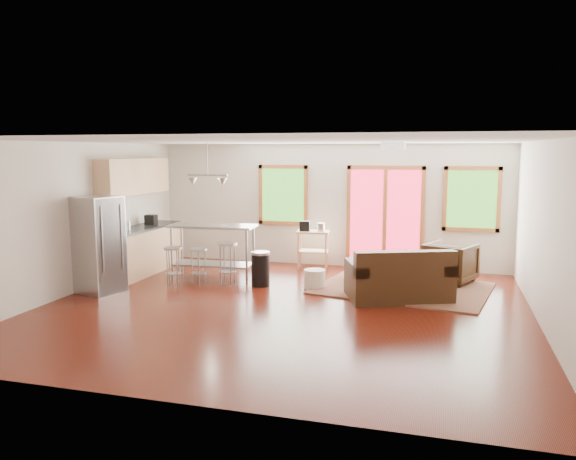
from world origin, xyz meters
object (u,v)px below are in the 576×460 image
(coffee_table, at_px, (407,273))
(loveseat, at_px, (399,279))
(island, at_px, (213,242))
(kitchen_cart, at_px, (312,236))
(rug, at_px, (403,288))
(armchair, at_px, (450,261))
(refrigerator, at_px, (99,245))
(ottoman, at_px, (367,271))

(coffee_table, bearing_deg, loveseat, -97.39)
(island, relative_size, kitchen_cart, 1.67)
(coffee_table, distance_m, island, 3.72)
(kitchen_cart, bearing_deg, rug, -32.51)
(armchair, xyz_separation_m, refrigerator, (-5.87, -2.36, 0.42))
(ottoman, xyz_separation_m, refrigerator, (-4.37, -2.03, 0.62))
(armchair, xyz_separation_m, kitchen_cart, (-2.78, 0.54, 0.27))
(loveseat, bearing_deg, refrigerator, 168.41)
(island, bearing_deg, loveseat, -10.72)
(loveseat, relative_size, armchair, 2.23)
(loveseat, distance_m, refrigerator, 5.15)
(rug, distance_m, kitchen_cart, 2.43)
(loveseat, bearing_deg, ottoman, 99.15)
(refrigerator, distance_m, island, 2.14)
(rug, distance_m, loveseat, 0.83)
(refrigerator, bearing_deg, ottoman, 41.39)
(loveseat, bearing_deg, rug, 67.55)
(armchair, bearing_deg, ottoman, 36.73)
(ottoman, bearing_deg, rug, -28.90)
(loveseat, bearing_deg, island, 147.72)
(loveseat, height_order, ottoman, loveseat)
(loveseat, distance_m, kitchen_cart, 2.83)
(loveseat, distance_m, armchair, 1.69)
(coffee_table, height_order, armchair, armchair)
(ottoman, distance_m, kitchen_cart, 1.62)
(armchair, xyz_separation_m, ottoman, (-1.50, -0.33, -0.20))
(coffee_table, relative_size, island, 0.63)
(rug, xyz_separation_m, ottoman, (-0.69, 0.38, 0.20))
(loveseat, relative_size, kitchen_cart, 1.85)
(armchair, distance_m, refrigerator, 6.34)
(rug, xyz_separation_m, loveseat, (-0.01, -0.76, 0.33))
(loveseat, distance_m, island, 3.69)
(loveseat, distance_m, ottoman, 1.33)
(rug, distance_m, armchair, 1.15)
(armchair, relative_size, island, 0.50)
(ottoman, height_order, island, island)
(armchair, bearing_deg, coffee_table, 71.48)
(kitchen_cart, bearing_deg, loveseat, -45.85)
(coffee_table, bearing_deg, refrigerator, -163.02)
(refrigerator, relative_size, kitchen_cart, 1.67)
(ottoman, bearing_deg, island, -171.10)
(island, bearing_deg, kitchen_cart, 38.89)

